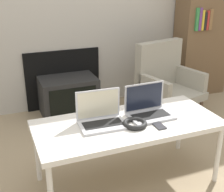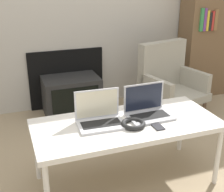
{
  "view_description": "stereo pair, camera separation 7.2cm",
  "coord_description": "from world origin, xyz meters",
  "px_view_note": "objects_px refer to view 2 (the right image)",
  "views": [
    {
      "loc": [
        -0.81,
        -1.57,
        1.44
      ],
      "look_at": [
        0.0,
        0.48,
        0.56
      ],
      "focal_mm": 50.0,
      "sensor_mm": 36.0,
      "label": 1
    },
    {
      "loc": [
        -0.75,
        -1.6,
        1.44
      ],
      "look_at": [
        0.0,
        0.48,
        0.56
      ],
      "focal_mm": 50.0,
      "sensor_mm": 36.0,
      "label": 2
    }
  ],
  "objects_px": {
    "tv": "(72,96)",
    "headphones": "(133,124)",
    "laptop_right": "(147,109)",
    "armchair": "(169,80)",
    "laptop_left": "(100,117)",
    "phone": "(157,125)"
  },
  "relations": [
    {
      "from": "tv",
      "to": "headphones",
      "type": "bearing_deg",
      "value": -85.04
    },
    {
      "from": "laptop_right",
      "to": "armchair",
      "type": "relative_size",
      "value": 0.42
    },
    {
      "from": "laptop_right",
      "to": "armchair",
      "type": "distance_m",
      "value": 1.18
    },
    {
      "from": "laptop_left",
      "to": "tv",
      "type": "bearing_deg",
      "value": 88.95
    },
    {
      "from": "laptop_left",
      "to": "armchair",
      "type": "height_order",
      "value": "armchair"
    },
    {
      "from": "headphones",
      "to": "tv",
      "type": "bearing_deg",
      "value": 94.96
    },
    {
      "from": "laptop_left",
      "to": "armchair",
      "type": "relative_size",
      "value": 0.42
    },
    {
      "from": "laptop_right",
      "to": "tv",
      "type": "distance_m",
      "value": 1.33
    },
    {
      "from": "tv",
      "to": "phone",
      "type": "bearing_deg",
      "value": -79.39
    },
    {
      "from": "tv",
      "to": "armchair",
      "type": "xyz_separation_m",
      "value": [
        0.99,
        -0.33,
        0.17
      ]
    },
    {
      "from": "laptop_right",
      "to": "phone",
      "type": "bearing_deg",
      "value": -96.12
    },
    {
      "from": "laptop_left",
      "to": "tv",
      "type": "height_order",
      "value": "laptop_left"
    },
    {
      "from": "headphones",
      "to": "laptop_left",
      "type": "bearing_deg",
      "value": 149.3
    },
    {
      "from": "phone",
      "to": "armchair",
      "type": "distance_m",
      "value": 1.32
    },
    {
      "from": "laptop_left",
      "to": "armchair",
      "type": "bearing_deg",
      "value": 43.61
    },
    {
      "from": "laptop_right",
      "to": "phone",
      "type": "xyz_separation_m",
      "value": [
        -0.01,
        -0.17,
        -0.05
      ]
    },
    {
      "from": "phone",
      "to": "tv",
      "type": "xyz_separation_m",
      "value": [
        -0.27,
        1.43,
        -0.28
      ]
    },
    {
      "from": "headphones",
      "to": "phone",
      "type": "relative_size",
      "value": 1.21
    },
    {
      "from": "headphones",
      "to": "phone",
      "type": "xyz_separation_m",
      "value": [
        0.15,
        -0.05,
        -0.01
      ]
    },
    {
      "from": "laptop_left",
      "to": "tv",
      "type": "relative_size",
      "value": 0.55
    },
    {
      "from": "tv",
      "to": "armchair",
      "type": "bearing_deg",
      "value": -18.3
    },
    {
      "from": "phone",
      "to": "tv",
      "type": "bearing_deg",
      "value": 100.61
    }
  ]
}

